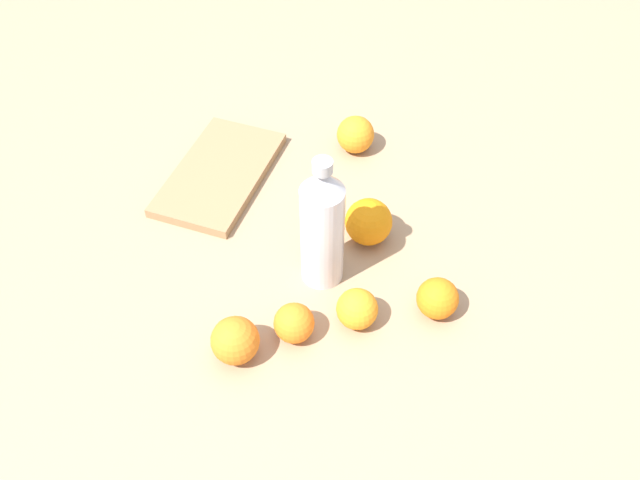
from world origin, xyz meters
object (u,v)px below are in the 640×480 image
(orange_0, at_px, (294,323))
(orange_4, at_px, (357,309))
(orange_2, at_px, (438,298))
(orange_1, at_px, (369,222))
(cutting_board, at_px, (220,174))
(water_bottle, at_px, (320,225))
(orange_3, at_px, (355,135))
(orange_5, at_px, (235,341))

(orange_0, bearing_deg, orange_4, 133.65)
(orange_2, bearing_deg, orange_1, -118.54)
(orange_1, relative_size, cutting_board, 0.29)
(water_bottle, bearing_deg, orange_0, -136.45)
(water_bottle, height_order, cutting_board, water_bottle)
(orange_2, height_order, orange_3, orange_3)
(orange_1, xyz_separation_m, orange_2, (0.09, 0.16, -0.01))
(orange_3, bearing_deg, orange_2, 45.02)
(orange_1, xyz_separation_m, orange_5, (0.30, -0.07, -0.00))
(orange_3, relative_size, orange_4, 1.12)
(orange_1, distance_m, orange_3, 0.23)
(orange_1, distance_m, orange_5, 0.31)
(orange_0, xyz_separation_m, cutting_board, (-0.23, -0.30, -0.02))
(orange_5, bearing_deg, orange_1, 167.56)
(water_bottle, xyz_separation_m, orange_4, (0.06, 0.10, -0.08))
(water_bottle, distance_m, orange_3, 0.32)
(orange_0, height_order, orange_4, orange_4)
(orange_2, bearing_deg, orange_0, -49.66)
(water_bottle, distance_m, cutting_board, 0.31)
(orange_3, relative_size, orange_5, 1.00)
(water_bottle, height_order, orange_1, water_bottle)
(cutting_board, bearing_deg, orange_3, 127.43)
(orange_4, bearing_deg, cutting_board, -114.50)
(water_bottle, relative_size, orange_2, 3.74)
(orange_2, xyz_separation_m, orange_4, (0.08, -0.10, -0.00))
(orange_0, distance_m, orange_2, 0.22)
(orange_2, bearing_deg, orange_4, -52.26)
(orange_3, bearing_deg, orange_1, 32.21)
(orange_4, bearing_deg, water_bottle, -120.94)
(orange_1, height_order, orange_4, orange_1)
(water_bottle, xyz_separation_m, orange_1, (-0.11, 0.03, -0.07))
(orange_0, relative_size, orange_1, 0.77)
(water_bottle, relative_size, orange_0, 3.96)
(orange_1, xyz_separation_m, cutting_board, (-0.00, -0.31, -0.03))
(orange_4, distance_m, cutting_board, 0.40)
(orange_2, distance_m, orange_5, 0.31)
(orange_0, bearing_deg, cutting_board, -128.33)
(orange_4, xyz_separation_m, orange_5, (0.14, -0.13, 0.00))
(orange_4, relative_size, cutting_board, 0.23)
(orange_3, xyz_separation_m, orange_4, (0.36, 0.18, -0.00))
(orange_0, distance_m, cutting_board, 0.38)
(water_bottle, xyz_separation_m, orange_3, (-0.30, -0.09, -0.08))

